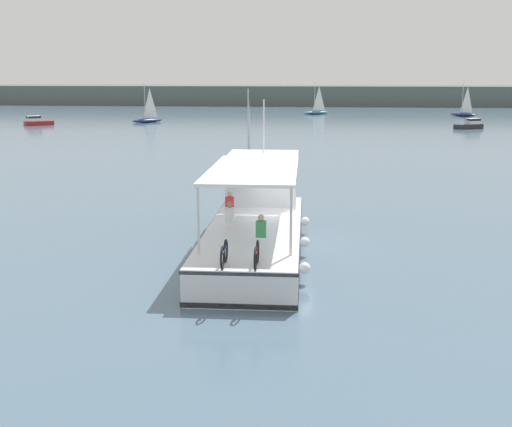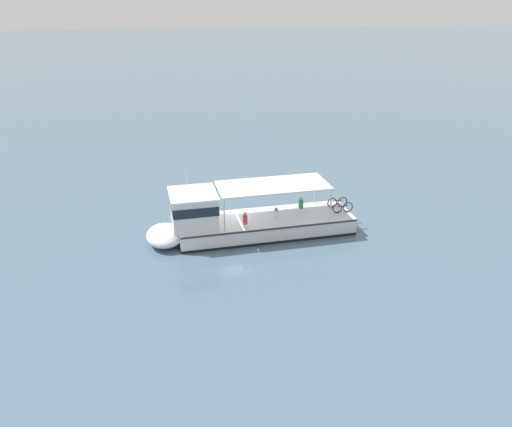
# 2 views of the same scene
# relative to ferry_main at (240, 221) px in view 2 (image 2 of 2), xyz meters

# --- Properties ---
(ground_plane) EXTENTS (400.00, 400.00, 0.00)m
(ground_plane) POSITION_rel_ferry_main_xyz_m (0.83, 0.54, -1.02)
(ground_plane) COLOR slate
(ferry_main) EXTENTS (3.85, 12.94, 5.32)m
(ferry_main) POSITION_rel_ferry_main_xyz_m (0.00, 0.00, 0.00)
(ferry_main) COLOR silver
(ferry_main) RESTS_ON ground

